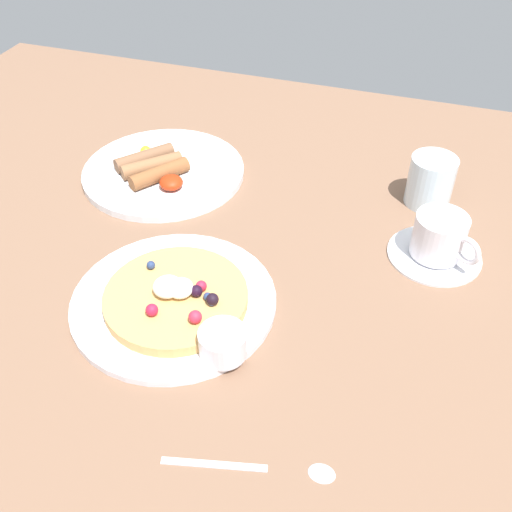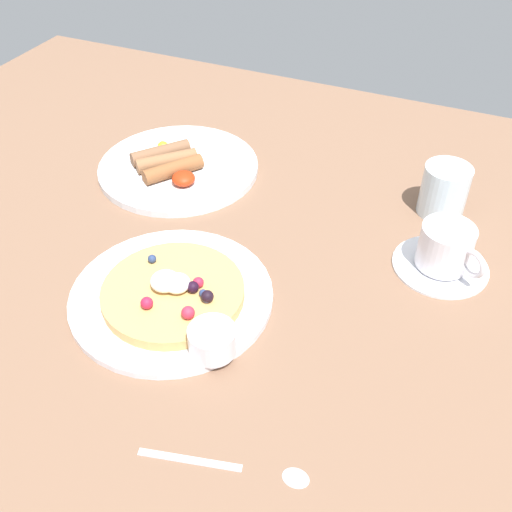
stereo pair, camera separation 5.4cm
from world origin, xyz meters
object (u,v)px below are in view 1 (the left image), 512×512
(syrup_ramekin, at_px, (223,343))
(coffee_cup, at_px, (440,235))
(teaspoon, at_px, (277,469))
(pancake_plate, at_px, (174,301))
(breakfast_plate, at_px, (164,172))
(water_glass, at_px, (431,181))
(coffee_saucer, at_px, (434,254))

(syrup_ramekin, height_order, coffee_cup, coffee_cup)
(coffee_cup, relative_size, teaspoon, 0.54)
(pancake_plate, xyz_separation_m, teaspoon, (0.20, -0.18, -0.00))
(pancake_plate, distance_m, breakfast_plate, 0.31)
(syrup_ramekin, height_order, water_glass, water_glass)
(teaspoon, xyz_separation_m, water_glass, (0.09, 0.52, 0.04))
(pancake_plate, xyz_separation_m, coffee_cup, (0.32, 0.21, 0.03))
(pancake_plate, xyz_separation_m, coffee_saucer, (0.32, 0.21, -0.00))
(breakfast_plate, distance_m, teaspoon, 0.57)
(syrup_ramekin, xyz_separation_m, coffee_cup, (0.22, 0.27, 0.01))
(breakfast_plate, distance_m, coffee_saucer, 0.47)
(syrup_ramekin, relative_size, coffee_saucer, 0.43)
(teaspoon, bearing_deg, syrup_ramekin, 130.92)
(breakfast_plate, bearing_deg, pancake_plate, -62.48)
(syrup_ramekin, xyz_separation_m, breakfast_plate, (-0.24, 0.34, -0.02))
(pancake_plate, xyz_separation_m, syrup_ramekin, (0.09, -0.06, 0.02))
(teaspoon, height_order, water_glass, water_glass)
(coffee_saucer, distance_m, teaspoon, 0.41)
(coffee_cup, height_order, water_glass, water_glass)
(pancake_plate, bearing_deg, breakfast_plate, 117.52)
(syrup_ramekin, height_order, breakfast_plate, syrup_ramekin)
(coffee_saucer, height_order, coffee_cup, coffee_cup)
(coffee_saucer, xyz_separation_m, teaspoon, (-0.12, -0.39, -0.00))
(coffee_cup, bearing_deg, syrup_ramekin, -129.60)
(water_glass, bearing_deg, coffee_saucer, -79.02)
(breakfast_plate, xyz_separation_m, teaspoon, (0.34, -0.46, -0.00))
(syrup_ramekin, bearing_deg, coffee_cup, 50.40)
(pancake_plate, relative_size, water_glass, 3.34)
(coffee_saucer, bearing_deg, syrup_ramekin, -129.30)
(breakfast_plate, bearing_deg, teaspoon, -53.45)
(coffee_saucer, height_order, water_glass, water_glass)
(coffee_cup, bearing_deg, pancake_plate, -147.04)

